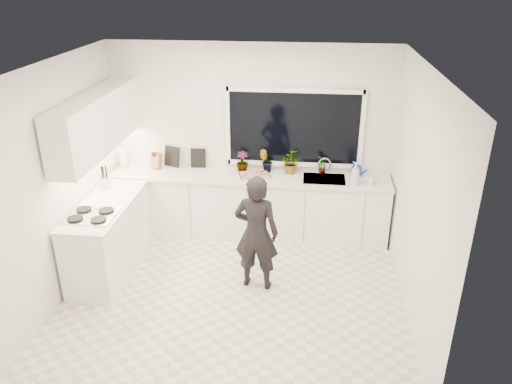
# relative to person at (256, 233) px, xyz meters

# --- Properties ---
(floor) EXTENTS (4.00, 3.50, 0.02)m
(floor) POSITION_rel_person_xyz_m (-0.25, -0.16, -0.74)
(floor) COLOR beige
(floor) RESTS_ON ground
(wall_back) EXTENTS (4.00, 0.02, 2.70)m
(wall_back) POSITION_rel_person_xyz_m (-0.25, 1.60, 0.62)
(wall_back) COLOR white
(wall_back) RESTS_ON ground
(wall_left) EXTENTS (0.02, 3.50, 2.70)m
(wall_left) POSITION_rel_person_xyz_m (-2.26, -0.16, 0.62)
(wall_left) COLOR white
(wall_left) RESTS_ON ground
(wall_right) EXTENTS (0.02, 3.50, 2.70)m
(wall_right) POSITION_rel_person_xyz_m (1.76, -0.16, 0.62)
(wall_right) COLOR white
(wall_right) RESTS_ON ground
(ceiling) EXTENTS (4.00, 3.50, 0.02)m
(ceiling) POSITION_rel_person_xyz_m (-0.25, -0.16, 1.98)
(ceiling) COLOR white
(ceiling) RESTS_ON wall_back
(window) EXTENTS (1.80, 0.02, 1.00)m
(window) POSITION_rel_person_xyz_m (0.35, 1.57, 0.82)
(window) COLOR black
(window) RESTS_ON wall_back
(base_cabinets_back) EXTENTS (3.92, 0.58, 0.88)m
(base_cabinets_back) POSITION_rel_person_xyz_m (-0.25, 1.29, -0.29)
(base_cabinets_back) COLOR white
(base_cabinets_back) RESTS_ON floor
(base_cabinets_left) EXTENTS (0.58, 1.60, 0.88)m
(base_cabinets_left) POSITION_rel_person_xyz_m (-1.92, 0.19, -0.29)
(base_cabinets_left) COLOR white
(base_cabinets_left) RESTS_ON floor
(countertop_back) EXTENTS (3.94, 0.62, 0.04)m
(countertop_back) POSITION_rel_person_xyz_m (-0.25, 1.28, 0.17)
(countertop_back) COLOR silver
(countertop_back) RESTS_ON base_cabinets_back
(countertop_left) EXTENTS (0.62, 1.60, 0.04)m
(countertop_left) POSITION_rel_person_xyz_m (-1.92, 0.19, 0.17)
(countertop_left) COLOR silver
(countertop_left) RESTS_ON base_cabinets_left
(upper_cabinets) EXTENTS (0.34, 2.10, 0.70)m
(upper_cabinets) POSITION_rel_person_xyz_m (-2.04, 0.54, 1.12)
(upper_cabinets) COLOR white
(upper_cabinets) RESTS_ON wall_left
(sink) EXTENTS (0.58, 0.42, 0.14)m
(sink) POSITION_rel_person_xyz_m (0.80, 1.29, 0.14)
(sink) COLOR silver
(sink) RESTS_ON countertop_back
(faucet) EXTENTS (0.03, 0.03, 0.22)m
(faucet) POSITION_rel_person_xyz_m (0.80, 1.49, 0.30)
(faucet) COLOR silver
(faucet) RESTS_ON countertop_back
(stovetop) EXTENTS (0.56, 0.48, 0.03)m
(stovetop) POSITION_rel_person_xyz_m (-1.94, -0.16, 0.20)
(stovetop) COLOR black
(stovetop) RESTS_ON countertop_left
(person) EXTENTS (0.57, 0.40, 1.46)m
(person) POSITION_rel_person_xyz_m (0.00, 0.00, 0.00)
(person) COLOR black
(person) RESTS_ON floor
(pizza_tray) EXTENTS (0.49, 0.42, 0.03)m
(pizza_tray) POSITION_rel_person_xyz_m (-0.17, 1.26, 0.20)
(pizza_tray) COLOR #B2B2B6
(pizza_tray) RESTS_ON countertop_back
(pizza) EXTENTS (0.45, 0.38, 0.01)m
(pizza) POSITION_rel_person_xyz_m (-0.17, 1.26, 0.22)
(pizza) COLOR red
(pizza) RESTS_ON pizza_tray
(watering_can) EXTENTS (0.19, 0.19, 0.13)m
(watering_can) POSITION_rel_person_xyz_m (1.24, 1.45, 0.25)
(watering_can) COLOR #162CD3
(watering_can) RESTS_ON countertop_back
(paper_towel_roll) EXTENTS (0.13, 0.13, 0.26)m
(paper_towel_roll) POSITION_rel_person_xyz_m (-2.10, 1.39, 0.32)
(paper_towel_roll) COLOR silver
(paper_towel_roll) RESTS_ON countertop_back
(knife_block) EXTENTS (0.15, 0.13, 0.22)m
(knife_block) POSITION_rel_person_xyz_m (-1.62, 1.43, 0.30)
(knife_block) COLOR #8A5C40
(knife_block) RESTS_ON countertop_back
(utensil_crock) EXTENTS (0.14, 0.14, 0.16)m
(utensil_crock) POSITION_rel_person_xyz_m (-2.07, 0.64, 0.27)
(utensil_crock) COLOR #B0B0B5
(utensil_crock) RESTS_ON countertop_left
(picture_frame_large) EXTENTS (0.22, 0.03, 0.28)m
(picture_frame_large) POSITION_rel_person_xyz_m (-1.02, 1.53, 0.33)
(picture_frame_large) COLOR black
(picture_frame_large) RESTS_ON countertop_back
(picture_frame_small) EXTENTS (0.24, 0.11, 0.30)m
(picture_frame_small) POSITION_rel_person_xyz_m (-1.41, 1.53, 0.34)
(picture_frame_small) COLOR black
(picture_frame_small) RESTS_ON countertop_back
(herb_plants) EXTENTS (1.31, 0.37, 0.33)m
(herb_plants) POSITION_rel_person_xyz_m (0.16, 1.45, 0.35)
(herb_plants) COLOR #26662D
(herb_plants) RESTS_ON countertop_back
(soap_bottles) EXTENTS (0.36, 0.17, 0.31)m
(soap_bottles) POSITION_rel_person_xyz_m (1.25, 1.14, 0.33)
(soap_bottles) COLOR #D8BF66
(soap_bottles) RESTS_ON countertop_back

